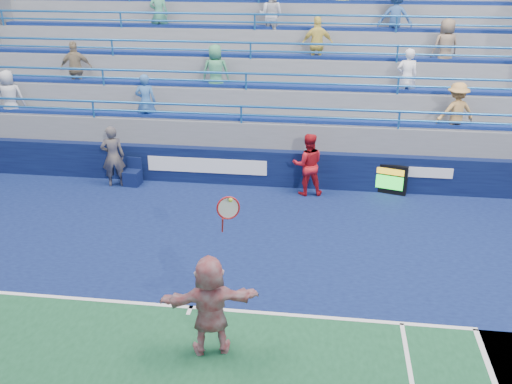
# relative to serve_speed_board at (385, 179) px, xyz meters

# --- Properties ---
(ground) EXTENTS (120.00, 120.00, 0.00)m
(ground) POSITION_rel_serve_speed_board_xyz_m (-4.23, -6.37, -0.45)
(ground) COLOR #333538
(sponsor_wall) EXTENTS (18.00, 0.32, 1.10)m
(sponsor_wall) POSITION_rel_serve_speed_board_xyz_m (-4.22, 0.13, 0.11)
(sponsor_wall) COLOR black
(sponsor_wall) RESTS_ON ground
(bleacher_stand) EXTENTS (18.00, 5.61, 6.13)m
(bleacher_stand) POSITION_rel_serve_speed_board_xyz_m (-4.22, 3.91, 1.10)
(bleacher_stand) COLOR slate
(bleacher_stand) RESTS_ON ground
(serve_speed_board) EXTENTS (1.27, 0.48, 0.89)m
(serve_speed_board) POSITION_rel_serve_speed_board_xyz_m (0.00, 0.00, 0.00)
(serve_speed_board) COLOR black
(serve_speed_board) RESTS_ON ground
(judge_chair) EXTENTS (0.50, 0.50, 0.82)m
(judge_chair) POSITION_rel_serve_speed_board_xyz_m (-7.43, -0.36, -0.18)
(judge_chair) COLOR #0D1842
(judge_chair) RESTS_ON ground
(tennis_player) EXTENTS (1.82, 0.97, 3.00)m
(tennis_player) POSITION_rel_serve_speed_board_xyz_m (-3.56, -7.56, 0.50)
(tennis_player) COLOR silver
(tennis_player) RESTS_ON ground
(line_judge) EXTENTS (0.79, 0.64, 1.86)m
(line_judge) POSITION_rel_serve_speed_board_xyz_m (-7.93, -0.49, 0.48)
(line_judge) COLOR #141938
(line_judge) RESTS_ON ground
(ball_girl) EXTENTS (0.99, 0.82, 1.82)m
(ball_girl) POSITION_rel_serve_speed_board_xyz_m (-2.21, -0.37, 0.47)
(ball_girl) COLOR red
(ball_girl) RESTS_ON ground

